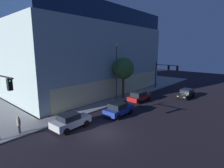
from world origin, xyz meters
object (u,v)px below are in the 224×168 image
at_px(sidewalk_tree, 123,69).
at_px(car_red, 139,96).
at_px(traffic_light_far_corner, 165,70).
at_px(modern_building, 82,52).
at_px(car_blue, 118,109).
at_px(street_lamp_sidewalk, 116,66).
at_px(car_black, 186,93).
at_px(car_silver, 70,121).
at_px(pedestrian_waiting, 19,123).

height_order(sidewalk_tree, car_red, sidewalk_tree).
bearing_deg(sidewalk_tree, traffic_light_far_corner, -10.95).
bearing_deg(modern_building, car_blue, -113.77).
bearing_deg(street_lamp_sidewalk, modern_building, 79.28).
distance_m(street_lamp_sidewalk, car_black, 13.38).
relative_size(car_red, car_black, 1.05).
bearing_deg(modern_building, car_black, -69.50).
bearing_deg(car_silver, pedestrian_waiting, 149.39).
height_order(modern_building, car_black, modern_building).
relative_size(street_lamp_sidewalk, pedestrian_waiting, 5.21).
bearing_deg(car_black, modern_building, 110.50).
xyz_separation_m(street_lamp_sidewalk, pedestrian_waiting, (-15.53, -0.57, -4.63)).
distance_m(car_silver, car_blue, 6.55).
relative_size(street_lamp_sidewalk, car_red, 2.00).
bearing_deg(car_black, traffic_light_far_corner, 58.38).
bearing_deg(car_silver, car_blue, -12.39).
bearing_deg(sidewalk_tree, car_silver, -166.70).
xyz_separation_m(modern_building, car_black, (7.29, -19.49, -7.02)).
height_order(traffic_light_far_corner, car_black, traffic_light_far_corner).
xyz_separation_m(car_red, car_black, (7.20, -4.99, -0.04)).
height_order(traffic_light_far_corner, car_blue, traffic_light_far_corner).
relative_size(pedestrian_waiting, car_silver, 0.42).
bearing_deg(car_red, pedestrian_waiting, 172.10).
distance_m(sidewalk_tree, pedestrian_waiting, 17.79).
distance_m(modern_building, car_silver, 21.00).
bearing_deg(traffic_light_far_corner, car_silver, -177.87).
bearing_deg(traffic_light_far_corner, street_lamp_sidewalk, 170.46).
xyz_separation_m(car_blue, car_black, (14.32, -3.52, -0.04)).
distance_m(street_lamp_sidewalk, car_blue, 8.29).
xyz_separation_m(street_lamp_sidewalk, car_blue, (-4.86, -4.50, -4.97)).
distance_m(modern_building, sidewalk_tree, 11.77).
relative_size(car_silver, car_black, 0.97).
xyz_separation_m(traffic_light_far_corner, street_lamp_sidewalk, (-13.05, 2.19, 1.70)).
height_order(traffic_light_far_corner, sidewalk_tree, sidewalk_tree).
relative_size(pedestrian_waiting, car_red, 0.38).
distance_m(street_lamp_sidewalk, sidewalk_tree, 1.88).
bearing_deg(car_red, car_silver, -179.75).
height_order(sidewalk_tree, car_black, sidewalk_tree).
distance_m(street_lamp_sidewalk, pedestrian_waiting, 16.22).
distance_m(car_silver, car_black, 21.29).
xyz_separation_m(pedestrian_waiting, car_silver, (4.27, -2.53, -0.34)).
relative_size(street_lamp_sidewalk, car_blue, 2.11).
bearing_deg(car_red, sidewalk_tree, 98.88).
relative_size(street_lamp_sidewalk, car_black, 2.10).
bearing_deg(car_black, car_blue, 166.18).
xyz_separation_m(modern_building, traffic_light_far_corner, (10.88, -13.66, -3.70)).
height_order(traffic_light_far_corner, street_lamp_sidewalk, street_lamp_sidewalk).
bearing_deg(modern_building, car_silver, -132.68).
distance_m(traffic_light_far_corner, car_black, 7.61).
height_order(street_lamp_sidewalk, car_silver, street_lamp_sidewalk).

